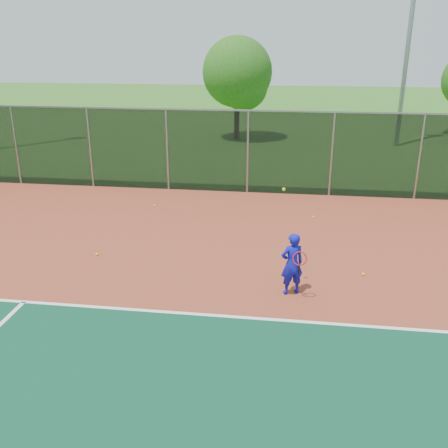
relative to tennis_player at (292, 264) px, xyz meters
name	(u,v)px	position (x,y,z in m)	size (l,w,h in m)	color
ground	(378,439)	(1.29, -4.21, -0.74)	(120.00, 120.00, 0.00)	#2C631C
court_apron	(361,356)	(1.29, -2.21, -0.73)	(30.00, 20.00, 0.02)	#963E26
fence_back	(332,154)	(1.29, 7.79, 0.82)	(30.00, 0.06, 3.03)	black
tennis_player	(292,264)	(0.00, 0.00, 0.00)	(0.62, 0.67, 2.41)	#1213AE
practice_ball_0	(363,274)	(1.73, 1.14, -0.69)	(0.07, 0.07, 0.07)	yellow
practice_ball_2	(155,206)	(-4.67, 5.61, -0.69)	(0.07, 0.07, 0.07)	yellow
practice_ball_4	(97,254)	(-5.08, 1.40, -0.69)	(0.07, 0.07, 0.07)	yellow
practice_ball_5	(313,217)	(0.66, 5.18, -0.69)	(0.07, 0.07, 0.07)	yellow
floodlight_n	(412,14)	(5.45, 17.72, 5.85)	(0.90, 0.40, 11.64)	gray
tree_back_left	(239,76)	(-3.20, 18.24, 2.80)	(3.84, 3.84, 5.64)	#342412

